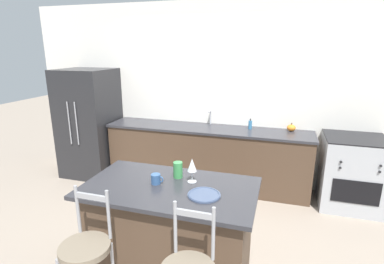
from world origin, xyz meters
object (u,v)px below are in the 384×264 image
object	(u,v)px
refrigerator	(90,123)
soap_bottle	(250,125)
bar_stool_near	(87,261)
wine_glass	(192,166)
tumbler_cup	(178,170)
oven_range	(351,172)
dinner_plate	(204,195)
pumpkin_decoration	(291,128)
coffee_mug	(156,179)

from	to	relation	value
refrigerator	soap_bottle	bearing A→B (deg)	4.59
bar_stool_near	wine_glass	world-z (taller)	wine_glass
wine_glass	tumbler_cup	bearing A→B (deg)	161.29
oven_range	bar_stool_near	distance (m)	3.37
oven_range	dinner_plate	distance (m)	2.52
bar_stool_near	soap_bottle	size ratio (longest dim) A/B	7.23
pumpkin_decoration	soap_bottle	distance (m)	0.57
oven_range	dinner_plate	bearing A→B (deg)	-126.48
refrigerator	bar_stool_near	xyz separation A→B (m)	(1.74, -2.53, -0.28)
soap_bottle	refrigerator	bearing A→B (deg)	-175.41
soap_bottle	bar_stool_near	bearing A→B (deg)	-106.65
wine_glass	coffee_mug	world-z (taller)	wine_glass
refrigerator	wine_glass	bearing A→B (deg)	-37.35
coffee_mug	oven_range	bearing A→B (deg)	44.64
bar_stool_near	coffee_mug	distance (m)	0.81
soap_bottle	tumbler_cup	bearing A→B (deg)	-102.89
oven_range	wine_glass	distance (m)	2.49
dinner_plate	soap_bottle	size ratio (longest dim) A/B	1.74
bar_stool_near	tumbler_cup	bearing A→B (deg)	65.52
bar_stool_near	tumbler_cup	world-z (taller)	bar_stool_near
refrigerator	bar_stool_near	bearing A→B (deg)	-55.59
refrigerator	soap_bottle	distance (m)	2.57
refrigerator	pumpkin_decoration	world-z (taller)	refrigerator
refrigerator	wine_glass	world-z (taller)	refrigerator
wine_glass	coffee_mug	xyz separation A→B (m)	(-0.29, -0.13, -0.11)
coffee_mug	soap_bottle	xyz separation A→B (m)	(0.57, 2.07, 0.02)
wine_glass	bar_stool_near	bearing A→B (deg)	-123.76
refrigerator	coffee_mug	distance (m)	2.72
pumpkin_decoration	soap_bottle	size ratio (longest dim) A/B	0.79
oven_range	tumbler_cup	size ratio (longest dim) A/B	6.50
refrigerator	dinner_plate	distance (m)	3.12
oven_range	soap_bottle	world-z (taller)	soap_bottle
dinner_plate	coffee_mug	world-z (taller)	coffee_mug
tumbler_cup	pumpkin_decoration	xyz separation A→B (m)	(1.00, 1.94, -0.03)
oven_range	tumbler_cup	xyz separation A→B (m)	(-1.79, -1.72, 0.51)
bar_stool_near	dinner_plate	xyz separation A→B (m)	(0.70, 0.58, 0.34)
oven_range	pumpkin_decoration	xyz separation A→B (m)	(-0.79, 0.22, 0.48)
bar_stool_near	tumbler_cup	xyz separation A→B (m)	(0.39, 0.85, 0.40)
refrigerator	pumpkin_decoration	size ratio (longest dim) A/B	14.39
bar_stool_near	soap_bottle	world-z (taller)	bar_stool_near
wine_glass	pumpkin_decoration	xyz separation A→B (m)	(0.85, 1.99, -0.11)
refrigerator	tumbler_cup	size ratio (longest dim) A/B	11.84
coffee_mug	wine_glass	bearing A→B (deg)	23.95
oven_range	wine_glass	bearing A→B (deg)	-132.75
bar_stool_near	dinner_plate	bearing A→B (deg)	39.68
oven_range	soap_bottle	size ratio (longest dim) A/B	6.25
coffee_mug	pumpkin_decoration	distance (m)	2.41
bar_stool_near	dinner_plate	size ratio (longest dim) A/B	4.14
pumpkin_decoration	dinner_plate	bearing A→B (deg)	-107.20
oven_range	dinner_plate	world-z (taller)	oven_range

